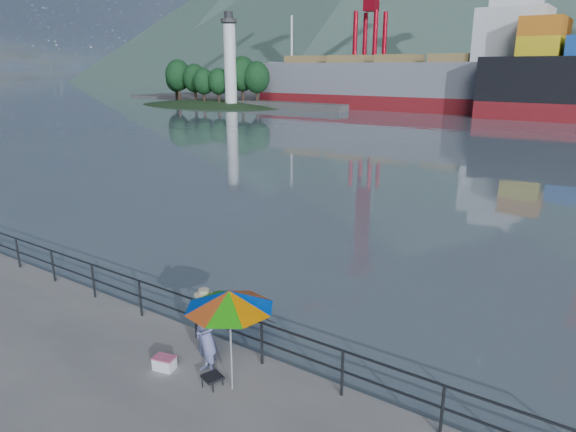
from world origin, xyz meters
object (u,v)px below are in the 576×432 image
(fisherman, at_px, (206,335))
(bulk_carrier, at_px, (413,82))
(cooler_bag, at_px, (164,364))
(beach_umbrella, at_px, (229,300))

(fisherman, bearing_deg, bulk_carrier, 129.68)
(cooler_bag, bearing_deg, beach_umbrella, -4.20)
(fisherman, bearing_deg, cooler_bag, -133.03)
(fisherman, distance_m, beach_umbrella, 1.36)
(beach_umbrella, xyz_separation_m, bulk_carrier, (-24.85, 72.12, 2.16))
(beach_umbrella, bearing_deg, bulk_carrier, 109.02)
(fisherman, xyz_separation_m, cooler_bag, (-0.87, -0.42, -0.77))
(fisherman, relative_size, bulk_carrier, 0.04)
(fisherman, bearing_deg, beach_umbrella, 11.85)
(cooler_bag, xyz_separation_m, bulk_carrier, (-23.17, 72.40, 4.02))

